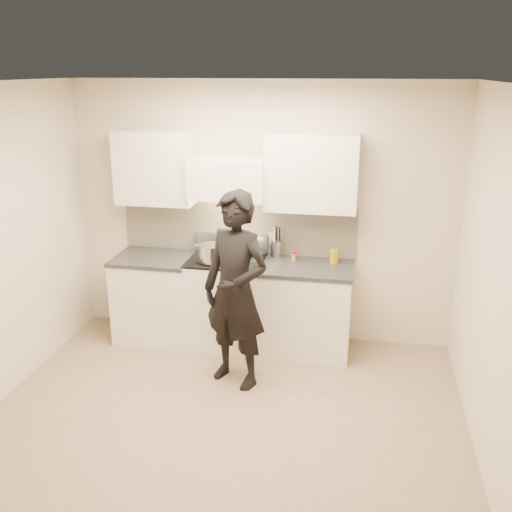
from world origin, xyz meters
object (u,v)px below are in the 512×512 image
(utensil_crock, at_px, (277,247))
(wok, at_px, (248,247))
(person, at_px, (236,291))
(stove, at_px, (227,301))
(counter_right, at_px, (306,308))

(utensil_crock, bearing_deg, wok, -158.56)
(wok, distance_m, person, 0.90)
(stove, height_order, person, person)
(utensil_crock, bearing_deg, stove, -153.83)
(counter_right, bearing_deg, person, -126.43)
(utensil_crock, bearing_deg, person, -102.07)
(stove, relative_size, counter_right, 1.04)
(wok, xyz_separation_m, utensil_crock, (0.29, 0.11, -0.02))
(stove, distance_m, counter_right, 0.83)
(counter_right, height_order, wok, wok)
(counter_right, distance_m, utensil_crock, 0.70)
(utensil_crock, distance_m, person, 1.02)
(wok, height_order, utensil_crock, utensil_crock)
(counter_right, bearing_deg, utensil_crock, 145.37)
(stove, distance_m, person, 0.91)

